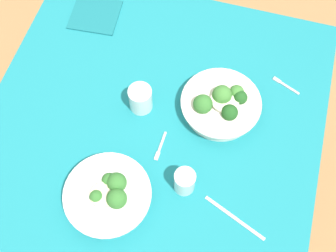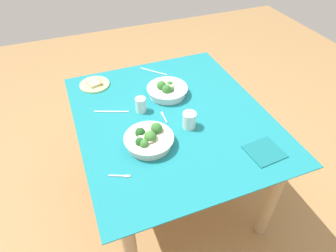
# 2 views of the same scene
# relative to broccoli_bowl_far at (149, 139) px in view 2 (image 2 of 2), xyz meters

# --- Properties ---
(ground_plane) EXTENTS (6.00, 6.00, 0.00)m
(ground_plane) POSITION_rel_broccoli_bowl_far_xyz_m (0.18, -0.20, -0.76)
(ground_plane) COLOR #9E7547
(dining_table) EXTENTS (1.27, 1.10, 0.72)m
(dining_table) POSITION_rel_broccoli_bowl_far_xyz_m (0.18, -0.20, -0.14)
(dining_table) COLOR #197A84
(dining_table) RESTS_ON ground_plane
(broccoli_bowl_far) EXTENTS (0.26, 0.26, 0.10)m
(broccoli_bowl_far) POSITION_rel_broccoli_bowl_far_xyz_m (0.00, 0.00, 0.00)
(broccoli_bowl_far) COLOR silver
(broccoli_bowl_far) RESTS_ON dining_table
(broccoli_bowl_near) EXTENTS (0.26, 0.26, 0.10)m
(broccoli_bowl_near) POSITION_rel_broccoli_bowl_far_xyz_m (0.39, -0.25, -0.00)
(broccoli_bowl_near) COLOR white
(broccoli_bowl_near) RESTS_ON dining_table
(bread_side_plate) EXTENTS (0.20, 0.20, 0.03)m
(bread_side_plate) POSITION_rel_broccoli_bowl_far_xyz_m (0.67, 0.16, -0.03)
(bread_side_plate) COLOR #B7D684
(bread_side_plate) RESTS_ON dining_table
(water_glass_center) EXTENTS (0.06, 0.06, 0.09)m
(water_glass_center) POSITION_rel_broccoli_bowl_far_xyz_m (0.29, -0.05, 0.01)
(water_glass_center) COLOR silver
(water_glass_center) RESTS_ON dining_table
(water_glass_side) EXTENTS (0.08, 0.08, 0.09)m
(water_glass_side) POSITION_rel_broccoli_bowl_far_xyz_m (0.06, -0.26, 0.01)
(water_glass_side) COLOR silver
(water_glass_side) RESTS_ON dining_table
(fork_by_far_bowl) EXTENTS (0.05, 0.10, 0.00)m
(fork_by_far_bowl) POSITION_rel_broccoli_bowl_far_xyz_m (-0.15, 0.19, -0.03)
(fork_by_far_bowl) COLOR #B7B7BC
(fork_by_far_bowl) RESTS_ON dining_table
(fork_by_near_bowl) EXTENTS (0.10, 0.01, 0.00)m
(fork_by_near_bowl) POSITION_rel_broccoli_bowl_far_xyz_m (0.19, -0.15, -0.03)
(fork_by_near_bowl) COLOR #B7B7BC
(fork_by_near_bowl) RESTS_ON dining_table
(table_knife_left) EXTENTS (0.16, 0.15, 0.00)m
(table_knife_left) POSITION_rel_broccoli_bowl_far_xyz_m (0.69, -0.26, -0.04)
(table_knife_left) COLOR #B7B7BC
(table_knife_left) RESTS_ON dining_table
(table_knife_right) EXTENTS (0.09, 0.20, 0.00)m
(table_knife_right) POSITION_rel_broccoli_bowl_far_xyz_m (0.34, 0.12, -0.04)
(table_knife_right) COLOR #B7B7BC
(table_knife_right) RESTS_ON dining_table
(napkin_folded_upper) EXTENTS (0.18, 0.19, 0.01)m
(napkin_folded_upper) POSITION_rel_broccoli_bowl_far_xyz_m (-0.27, -0.54, -0.03)
(napkin_folded_upper) COLOR #156870
(napkin_folded_upper) RESTS_ON dining_table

